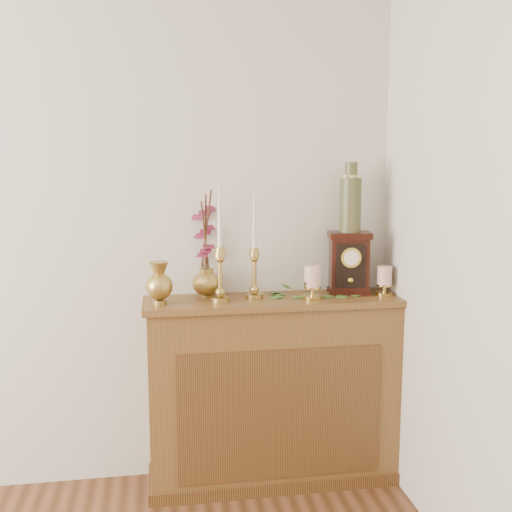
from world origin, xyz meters
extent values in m
cube|color=brown|center=(1.40, 2.10, 0.45)|extent=(1.20, 0.30, 0.90)
cube|color=brown|center=(1.40, 1.95, 0.41)|extent=(0.96, 0.01, 0.63)
cube|color=brown|center=(1.40, 2.10, 0.92)|extent=(1.24, 0.34, 0.03)
cube|color=brown|center=(1.40, 2.10, 0.03)|extent=(1.23, 0.33, 0.06)
cylinder|color=tan|center=(1.14, 2.06, 0.94)|extent=(0.09, 0.09, 0.02)
sphere|color=tan|center=(1.14, 2.06, 0.97)|extent=(0.05, 0.05, 0.05)
cylinder|color=tan|center=(1.14, 2.06, 1.05)|extent=(0.02, 0.02, 0.15)
sphere|color=tan|center=(1.14, 2.06, 1.13)|extent=(0.04, 0.04, 0.04)
cone|color=tan|center=(1.14, 2.06, 1.16)|extent=(0.06, 0.06, 0.04)
cone|color=silver|center=(1.14, 2.06, 1.32)|extent=(0.02, 0.02, 0.27)
cylinder|color=tan|center=(1.31, 2.11, 0.94)|extent=(0.08, 0.08, 0.02)
sphere|color=tan|center=(1.31, 2.11, 0.97)|extent=(0.05, 0.05, 0.05)
cylinder|color=tan|center=(1.31, 2.11, 1.04)|extent=(0.02, 0.02, 0.15)
sphere|color=tan|center=(1.31, 2.11, 1.12)|extent=(0.04, 0.04, 0.04)
cone|color=tan|center=(1.31, 2.11, 1.15)|extent=(0.05, 0.05, 0.04)
cone|color=silver|center=(1.31, 2.11, 1.30)|extent=(0.02, 0.02, 0.26)
cylinder|color=tan|center=(0.86, 2.05, 0.94)|extent=(0.06, 0.06, 0.02)
sphere|color=tan|center=(0.86, 2.05, 1.01)|extent=(0.12, 0.12, 0.12)
cone|color=tan|center=(0.86, 2.05, 1.10)|extent=(0.09, 0.09, 0.06)
cylinder|color=tan|center=(1.08, 2.18, 0.93)|extent=(0.06, 0.06, 0.01)
ellipsoid|color=tan|center=(1.08, 2.18, 0.99)|extent=(0.14, 0.14, 0.12)
cylinder|color=tan|center=(1.08, 2.18, 1.05)|extent=(0.07, 0.07, 0.02)
cylinder|color=#472819|center=(1.08, 2.19, 1.22)|extent=(0.04, 0.08, 0.33)
cylinder|color=#472819|center=(1.08, 2.19, 1.24)|extent=(0.01, 0.07, 0.37)
cylinder|color=#472819|center=(1.09, 2.19, 1.25)|extent=(0.05, 0.13, 0.38)
cylinder|color=gold|center=(1.57, 2.05, 0.94)|extent=(0.09, 0.09, 0.02)
cylinder|color=gold|center=(1.57, 2.05, 0.96)|extent=(0.02, 0.02, 0.04)
cylinder|color=gold|center=(1.57, 2.05, 0.99)|extent=(0.08, 0.08, 0.01)
cylinder|color=beige|center=(1.57, 2.05, 1.04)|extent=(0.08, 0.08, 0.10)
cylinder|color=#472819|center=(1.57, 2.05, 1.09)|extent=(0.00, 0.00, 0.01)
cylinder|color=gold|center=(1.94, 2.07, 0.94)|extent=(0.08, 0.08, 0.01)
cylinder|color=gold|center=(1.94, 2.07, 0.96)|extent=(0.02, 0.02, 0.04)
cylinder|color=gold|center=(1.94, 2.07, 0.98)|extent=(0.07, 0.07, 0.01)
cylinder|color=beige|center=(1.94, 2.07, 1.03)|extent=(0.07, 0.07, 0.09)
cylinder|color=#472819|center=(1.94, 2.07, 1.08)|extent=(0.00, 0.00, 0.01)
cube|color=#44752C|center=(1.60, 2.13, 0.93)|extent=(0.06, 0.06, 0.00)
cube|color=#44752C|center=(1.82, 2.04, 0.93)|extent=(0.06, 0.06, 0.00)
cube|color=#44752C|center=(1.69, 2.17, 0.93)|extent=(0.06, 0.07, 0.00)
cube|color=#44752C|center=(1.85, 2.14, 0.93)|extent=(0.05, 0.06, 0.00)
cube|color=#44752C|center=(1.81, 2.18, 0.93)|extent=(0.06, 0.05, 0.00)
cube|color=#44752C|center=(1.40, 2.08, 0.93)|extent=(0.06, 0.05, 0.00)
cube|color=#44752C|center=(1.77, 2.12, 0.93)|extent=(0.06, 0.05, 0.00)
cube|color=#44752C|center=(1.63, 2.14, 0.93)|extent=(0.05, 0.06, 0.00)
cube|color=#44752C|center=(1.49, 2.04, 0.93)|extent=(0.05, 0.06, 0.00)
cube|color=#44752C|center=(1.84, 2.04, 0.93)|extent=(0.07, 0.06, 0.00)
cube|color=#44752C|center=(1.46, 2.11, 0.98)|extent=(0.05, 0.03, 0.03)
cube|color=#44752C|center=(1.52, 2.05, 1.00)|extent=(0.04, 0.05, 0.03)
cube|color=#44752C|center=(1.79, 2.10, 0.99)|extent=(0.05, 0.06, 0.03)
cube|color=black|center=(1.78, 2.14, 0.94)|extent=(0.22, 0.17, 0.02)
cube|color=black|center=(1.78, 2.14, 1.07)|extent=(0.20, 0.15, 0.26)
cube|color=black|center=(1.78, 2.14, 1.22)|extent=(0.22, 0.17, 0.03)
cube|color=black|center=(1.77, 2.08, 1.08)|extent=(0.14, 0.03, 0.21)
cylinder|color=gold|center=(1.77, 2.08, 1.12)|extent=(0.10, 0.03, 0.10)
cylinder|color=silver|center=(1.77, 2.08, 1.12)|extent=(0.07, 0.02, 0.07)
sphere|color=gold|center=(1.77, 2.08, 1.01)|extent=(0.03, 0.03, 0.03)
cylinder|color=#172F23|center=(1.78, 2.14, 1.37)|extent=(0.10, 0.10, 0.26)
cylinder|color=#172F23|center=(1.78, 2.14, 1.53)|extent=(0.06, 0.06, 0.09)
cylinder|color=tan|center=(1.78, 2.14, 1.50)|extent=(0.07, 0.07, 0.02)
camera|label=1|loc=(0.86, -0.64, 1.56)|focal=42.00mm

